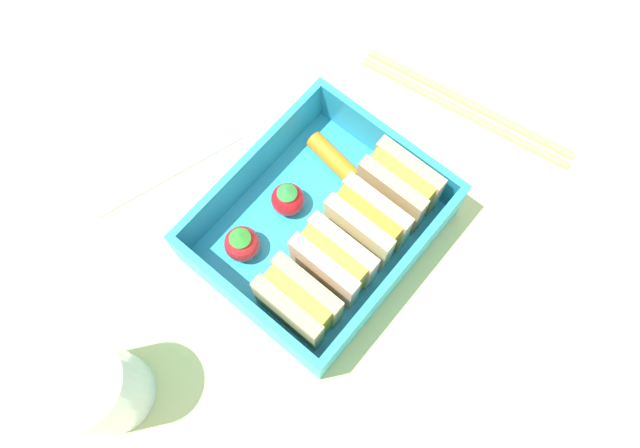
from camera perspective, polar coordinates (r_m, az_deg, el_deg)
ground_plane at (r=51.67cm, az=0.00°, el=-1.40°), size 120.00×120.00×2.00cm
bento_tray at (r=50.16cm, az=0.00°, el=-0.82°), size 17.62×14.77×1.20cm
bento_rim at (r=47.60cm, az=0.00°, el=0.25°), size 17.62×14.77×4.23cm
sandwich_left at (r=48.47cm, az=7.18°, el=3.43°), size 3.18×5.84×5.31cm
sandwich_center_left at (r=47.10cm, az=4.27°, el=0.06°), size 3.18×5.84×5.31cm
sandwich_center at (r=46.03cm, az=1.20°, el=-3.48°), size 3.18×5.84×5.31cm
sandwich_center_right at (r=45.29cm, az=-2.01°, el=-7.16°), size 3.18×5.84×5.31cm
carrot_stick_far_left at (r=51.22cm, az=1.22°, el=6.03°), size 2.15×5.02×1.50cm
strawberry_far_left at (r=49.00cm, az=-3.15°, el=2.12°), size 2.65×2.65×3.25cm
strawberry_left at (r=48.03cm, az=-7.15°, el=-1.77°), size 2.76×2.76×3.36cm
chopstick_pair at (r=56.85cm, az=13.21°, el=10.48°), size 4.68×20.07×0.70cm
drinking_glass at (r=46.52cm, az=-19.73°, el=-13.92°), size 6.04×6.04×8.46cm
folded_napkin at (r=55.94cm, az=-15.45°, el=7.45°), size 15.43×11.98×0.40cm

